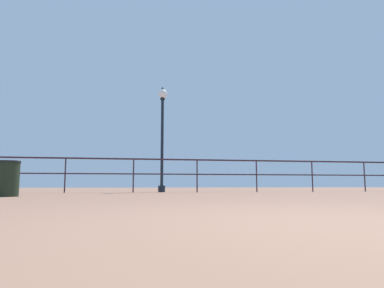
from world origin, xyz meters
name	(u,v)px	position (x,y,z in m)	size (l,w,h in m)	color
ground_plane	(341,226)	(0.00, 0.00, 0.00)	(60.00, 60.00, 0.00)	#835C49
pier_railing	(166,167)	(0.00, 9.49, 0.82)	(23.44, 0.05, 1.11)	#321D26
lamppost_center	(162,127)	(-0.10, 9.80, 2.22)	(0.32, 0.32, 3.68)	black
trash_bin	(8,179)	(-3.70, 5.87, 0.37)	(0.46, 0.46, 0.74)	black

